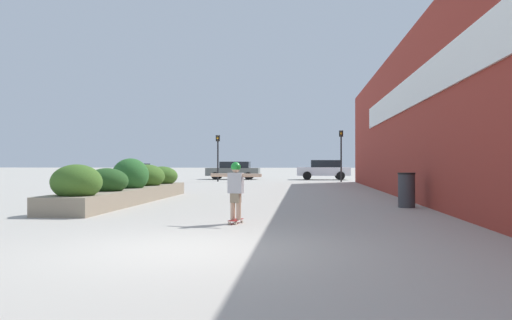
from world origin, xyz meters
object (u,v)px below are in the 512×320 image
at_px(car_leftmost, 136,171).
at_px(car_rightmost, 234,170).
at_px(skateboard, 236,221).
at_px(car_center_left, 437,171).
at_px(traffic_light_left, 218,150).
at_px(trash_bin, 407,190).
at_px(traffic_light_right, 341,147).
at_px(car_center_right, 324,169).
at_px(skateboarder, 236,185).

bearing_deg(car_leftmost, car_rightmost, 90.51).
relative_size(skateboard, car_leftmost, 0.14).
bearing_deg(car_rightmost, skateboard, -171.93).
relative_size(skateboard, car_rightmost, 0.13).
distance_m(skateboard, car_rightmost, 30.97).
xyz_separation_m(car_center_left, traffic_light_left, (-16.85, -4.47, 1.59)).
xyz_separation_m(car_leftmost, car_rightmost, (8.47, 0.08, 0.06)).
relative_size(trash_bin, traffic_light_right, 0.28).
bearing_deg(car_center_right, traffic_light_right, -167.95).
bearing_deg(traffic_light_left, car_leftmost, 146.96).
distance_m(car_rightmost, traffic_light_left, 5.54).
distance_m(skateboarder, car_center_right, 30.59).
xyz_separation_m(skateboarder, car_leftmost, (-12.82, 30.58, -0.15)).
distance_m(car_rightmost, traffic_light_right, 10.14).
height_order(trash_bin, traffic_light_right, traffic_light_right).
bearing_deg(traffic_light_right, car_leftmost, 163.52).
distance_m(skateboard, skateboarder, 0.80).
relative_size(skateboarder, car_leftmost, 0.31).
height_order(skateboarder, car_rightmost, car_rightmost).
height_order(skateboarder, trash_bin, skateboarder).
relative_size(car_leftmost, traffic_light_left, 1.21).
bearing_deg(skateboard, car_rightmost, 111.64).
bearing_deg(traffic_light_left, traffic_light_right, 1.13).
relative_size(car_rightmost, traffic_light_left, 1.29).
bearing_deg(trash_bin, car_leftmost, 123.75).
distance_m(trash_bin, car_center_left, 26.40).
bearing_deg(skateboarder, car_rightmost, 111.64).
xyz_separation_m(skateboarder, car_center_right, (3.19, 30.42, -0.02)).
height_order(trash_bin, car_rightmost, car_rightmost).
xyz_separation_m(skateboarder, traffic_light_right, (4.23, 25.53, 1.66)).
distance_m(skateboarder, trash_bin, 6.45).
relative_size(car_leftmost, car_rightmost, 0.94).
height_order(skateboard, car_leftmost, car_leftmost).
relative_size(skateboard, car_center_left, 0.13).
distance_m(car_center_left, traffic_light_right, 9.10).
bearing_deg(car_center_left, traffic_light_right, 118.73).
bearing_deg(trash_bin, skateboarder, -135.78).
distance_m(skateboarder, traffic_light_left, 25.85).
distance_m(skateboard, traffic_light_left, 25.90).
distance_m(traffic_light_left, traffic_light_right, 9.02).
distance_m(car_center_left, car_center_right, 8.89).
xyz_separation_m(skateboarder, car_center_left, (12.06, 29.82, -0.12)).
bearing_deg(car_center_right, traffic_light_left, 122.42).
relative_size(trash_bin, traffic_light_left, 0.31).
relative_size(car_leftmost, car_center_right, 0.96).
bearing_deg(car_center_left, car_rightmost, 87.10).
relative_size(car_center_left, traffic_light_right, 1.25).
xyz_separation_m(skateboarder, trash_bin, (4.62, 4.49, -0.33)).
bearing_deg(car_rightmost, trash_bin, -161.09).
bearing_deg(trash_bin, traffic_light_right, 91.04).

